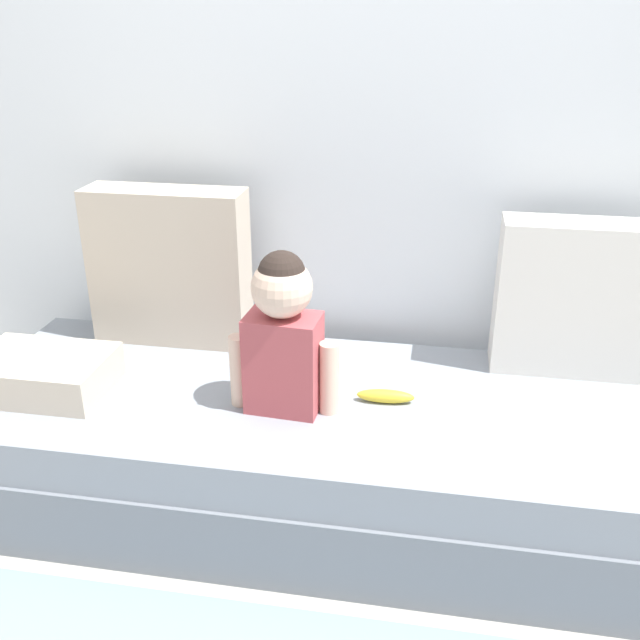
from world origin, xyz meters
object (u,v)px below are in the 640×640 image
at_px(throw_pillow_left, 170,267).
at_px(folded_blanket, 43,373).
at_px(toddler, 283,331).
at_px(couch, 349,452).
at_px(throw_pillow_right, 577,298).
at_px(banana, 385,397).

bearing_deg(throw_pillow_left, folded_blanket, -121.88).
bearing_deg(toddler, couch, 23.53).
xyz_separation_m(couch, toddler, (-0.18, -0.08, 0.44)).
height_order(couch, throw_pillow_right, throw_pillow_right).
xyz_separation_m(throw_pillow_right, toddler, (-0.84, -0.39, 0.00)).
height_order(throw_pillow_left, throw_pillow_right, throw_pillow_left).
bearing_deg(throw_pillow_right, folded_blanket, -165.16).
relative_size(toddler, folded_blanket, 1.19).
relative_size(throw_pillow_left, banana, 3.12).
distance_m(throw_pillow_left, banana, 0.87).
height_order(couch, toddler, toddler).
relative_size(couch, folded_blanket, 6.01).
bearing_deg(throw_pillow_left, couch, -25.52).
bearing_deg(folded_blanket, couch, 6.43).
relative_size(couch, throw_pillow_left, 4.53).
xyz_separation_m(throw_pillow_left, banana, (0.77, -0.32, -0.24)).
distance_m(throw_pillow_left, throw_pillow_right, 1.32).
distance_m(throw_pillow_left, toddler, 0.62).
xyz_separation_m(throw_pillow_right, banana, (-0.56, -0.32, -0.22)).
height_order(toddler, banana, toddler).
height_order(throw_pillow_left, toddler, throw_pillow_left).
relative_size(throw_pillow_right, folded_blanket, 1.23).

